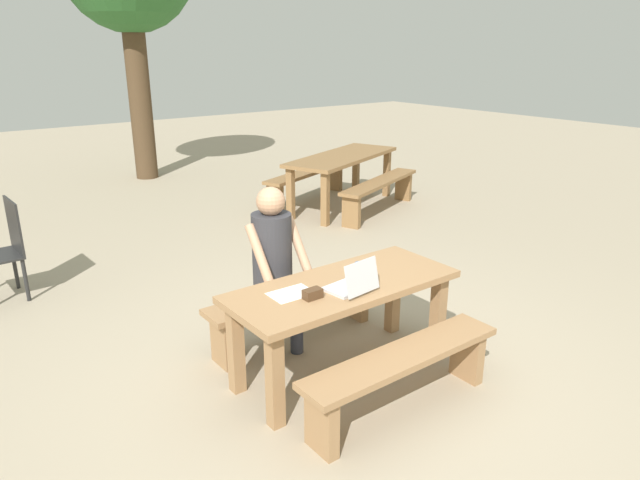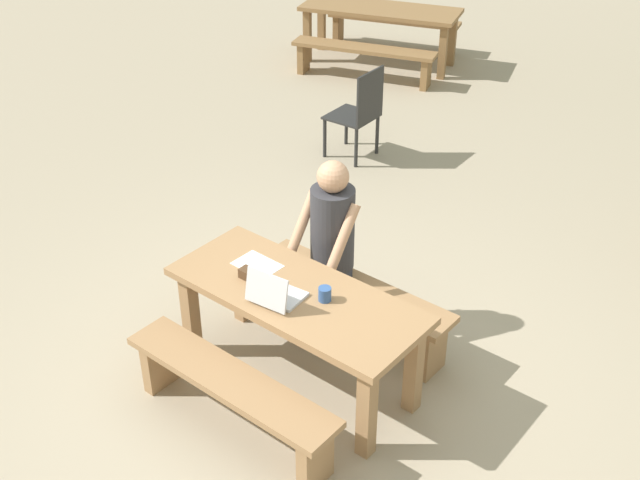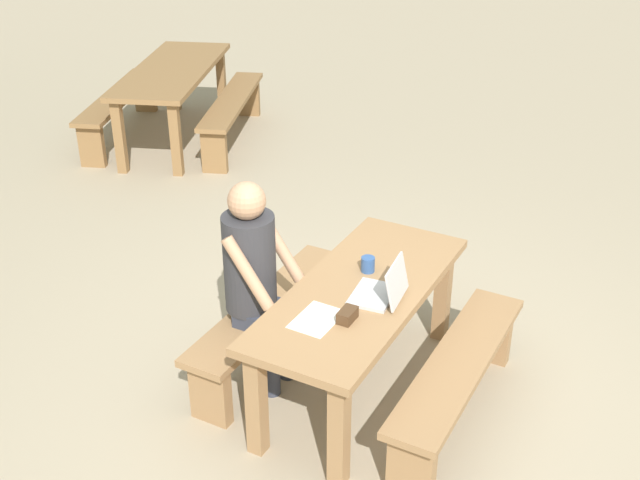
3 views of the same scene
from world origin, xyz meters
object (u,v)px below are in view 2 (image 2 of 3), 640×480
picnic_table_front (296,307)px  small_pouch (249,274)px  laptop (275,293)px  coffee_mug (325,294)px  picnic_table_rear (380,16)px  plastic_chair (359,112)px  person_seated (329,236)px

picnic_table_front → small_pouch: 0.37m
picnic_table_front → laptop: (-0.04, -0.15, 0.18)m
picnic_table_front → coffee_mug: size_ratio=18.51×
picnic_table_rear → laptop: bearing=-78.6°
plastic_chair → coffee_mug: bearing=30.3°
picnic_table_front → plastic_chair: (-1.67, 2.90, -0.09)m
plastic_chair → person_seated: bearing=29.6°
laptop → person_seated: size_ratio=0.25×
picnic_table_front → plastic_chair: 3.35m
picnic_table_rear → picnic_table_front: bearing=-77.6°
small_pouch → picnic_table_rear: small_pouch is taller
coffee_mug → person_seated: 0.65m
laptop → person_seated: person_seated is taller
laptop → small_pouch: laptop is taller
laptop → small_pouch: size_ratio=2.56×
person_seated → plastic_chair: 2.77m
small_pouch → coffee_mug: 0.53m
small_pouch → coffee_mug: coffee_mug is taller
coffee_mug → picnic_table_rear: (-3.33, 5.26, -0.13)m
plastic_chair → laptop: bearing=25.3°
coffee_mug → plastic_chair: bearing=123.2°
laptop → coffee_mug: 0.30m
small_pouch → person_seated: person_seated is taller
small_pouch → person_seated: 0.66m
coffee_mug → picnic_table_front: bearing=-166.9°
picnic_table_front → coffee_mug: bearing=13.1°
small_pouch → picnic_table_rear: bearing=117.6°
plastic_chair → picnic_table_rear: 2.82m
picnic_table_front → picnic_table_rear: bearing=120.6°
coffee_mug → person_seated: size_ratio=0.07×
picnic_table_front → laptop: laptop is taller
small_pouch → picnic_table_rear: 6.08m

